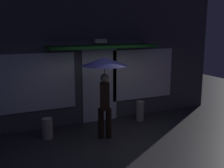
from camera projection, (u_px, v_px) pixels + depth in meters
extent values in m
plane|color=#2D2D33|center=(134.00, 147.00, 6.71)|extent=(18.00, 18.00, 0.00)
cube|color=#4C4C56|center=(97.00, 57.00, 8.41)|extent=(8.07, 0.30, 3.90)
cube|color=white|center=(100.00, 86.00, 8.43)|extent=(1.10, 0.04, 2.20)
cube|color=white|center=(37.00, 83.00, 7.62)|extent=(2.15, 0.04, 1.60)
cube|color=white|center=(143.00, 74.00, 8.99)|extent=(2.15, 0.04, 1.60)
cube|color=white|center=(100.00, 41.00, 8.09)|extent=(0.36, 0.16, 0.12)
cube|color=#144C19|center=(104.00, 46.00, 7.89)|extent=(3.20, 0.70, 0.08)
cylinder|color=black|center=(101.00, 123.00, 7.20)|extent=(0.15, 0.15, 0.80)
cylinder|color=black|center=(109.00, 123.00, 7.21)|extent=(0.15, 0.15, 0.80)
cube|color=black|center=(105.00, 96.00, 7.06)|extent=(0.40, 0.52, 0.65)
cube|color=silver|center=(108.00, 95.00, 7.15)|extent=(0.07, 0.14, 0.52)
cube|color=navy|center=(108.00, 96.00, 7.16)|extent=(0.04, 0.06, 0.41)
sphere|color=tan|center=(105.00, 78.00, 6.96)|extent=(0.22, 0.22, 0.22)
cylinder|color=slate|center=(105.00, 76.00, 6.96)|extent=(0.02, 0.02, 0.95)
cone|color=#14144C|center=(104.00, 61.00, 6.88)|extent=(1.13, 1.13, 0.20)
cylinder|color=#B2A899|center=(48.00, 128.00, 7.19)|extent=(0.26, 0.26, 0.54)
cylinder|color=#9E998E|center=(140.00, 111.00, 8.57)|extent=(0.24, 0.24, 0.61)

